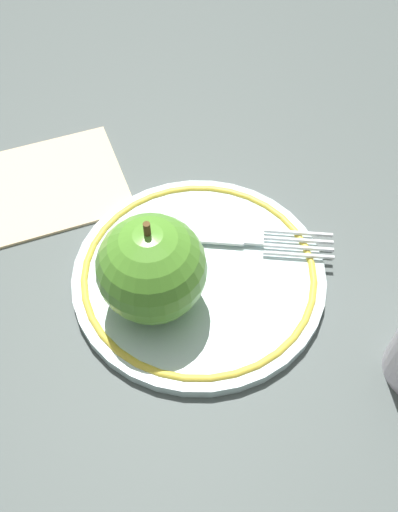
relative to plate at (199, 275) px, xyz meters
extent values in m
plane|color=#4B5452|center=(0.02, 0.02, -0.01)|extent=(2.00, 2.00, 0.00)
cylinder|color=silver|center=(0.00, 0.00, 0.00)|extent=(0.21, 0.21, 0.01)
torus|color=gold|center=(0.00, 0.00, 0.00)|extent=(0.20, 0.20, 0.01)
sphere|color=#53952D|center=(0.02, -0.04, 0.05)|extent=(0.08, 0.08, 0.08)
cylinder|color=brown|center=(0.02, -0.04, 0.09)|extent=(0.01, 0.01, 0.01)
cube|color=silver|center=(-0.04, 0.00, 0.01)|extent=(0.05, 0.09, 0.00)
cube|color=silver|center=(-0.02, 0.05, 0.01)|extent=(0.01, 0.02, 0.00)
cube|color=silver|center=(0.01, 0.08, 0.01)|extent=(0.02, 0.06, 0.00)
cube|color=silver|center=(0.00, 0.09, 0.01)|extent=(0.02, 0.06, 0.00)
cube|color=silver|center=(-0.01, 0.09, 0.01)|extent=(0.02, 0.06, 0.00)
cube|color=silver|center=(-0.01, 0.09, 0.01)|extent=(0.02, 0.06, 0.00)
cube|color=beige|center=(-0.14, -0.11, 0.00)|extent=(0.13, 0.16, 0.01)
camera|label=1|loc=(0.26, -0.08, 0.39)|focal=40.00mm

